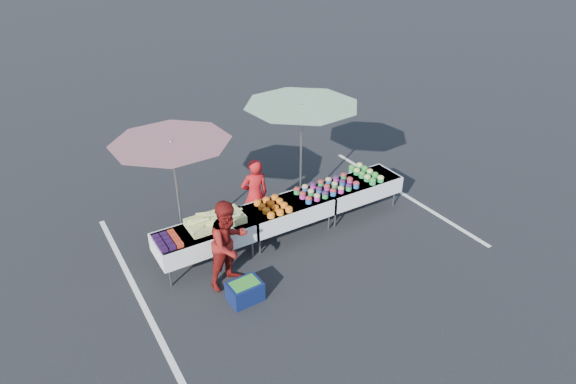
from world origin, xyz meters
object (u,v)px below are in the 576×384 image
table_right (358,187)px  storage_bin (245,291)px  umbrella_left (172,151)px  vendor (255,195)px  customer (229,244)px  umbrella_right (301,114)px  table_left (205,237)px  table_center (288,210)px

table_right → storage_bin: size_ratio=3.22×
table_right → umbrella_left: (-3.77, 0.80, 1.46)m
vendor → customer: bearing=55.2°
umbrella_left → umbrella_right: umbrella_right is taller
table_left → table_right: bearing=0.0°
vendor → storage_bin: vendor is taller
customer → umbrella_right: size_ratio=0.56×
umbrella_left → table_center: bearing=-22.1°
table_right → storage_bin: table_right is taller
customer → umbrella_left: (-0.32, 1.55, 1.22)m
table_center → vendor: 0.75m
table_center → table_left: bearing=180.0°
table_right → umbrella_left: 4.12m
table_left → umbrella_left: size_ratio=0.66×
table_left → storage_bin: bearing=-83.7°
umbrella_left → storage_bin: umbrella_left is taller
table_left → storage_bin: 1.37m
table_center → customer: (-1.65, -0.75, 0.25)m
table_center → umbrella_left: (-1.97, 0.80, 1.46)m
vendor → storage_bin: bearing=64.8°
storage_bin → vendor: bearing=55.1°
table_center → customer: bearing=-155.6°
table_center → vendor: size_ratio=1.17×
table_left → vendor: size_ratio=1.17×
umbrella_right → table_center: bearing=-135.8°
table_center → umbrella_right: bearing=44.2°
umbrella_right → customer: bearing=-148.0°
vendor → storage_bin: 2.30m
vendor → umbrella_right: umbrella_right is taller
table_left → umbrella_right: 3.17m
customer → umbrella_right: umbrella_right is taller
table_left → customer: size_ratio=1.12×
table_center → table_right: size_ratio=1.00×
table_center → storage_bin: 2.15m
table_left → umbrella_left: umbrella_left is taller
table_center → storage_bin: size_ratio=3.22×
table_left → table_center: 1.80m
table_left → table_center: (1.80, 0.00, 0.00)m
table_left → customer: 0.80m
customer → storage_bin: 0.85m
table_left → umbrella_right: bearing=16.7°
table_center → customer: customer is taller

